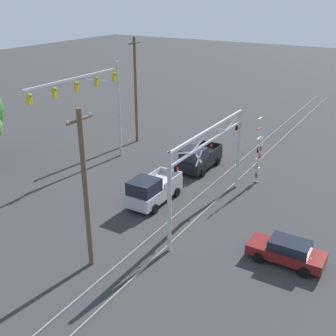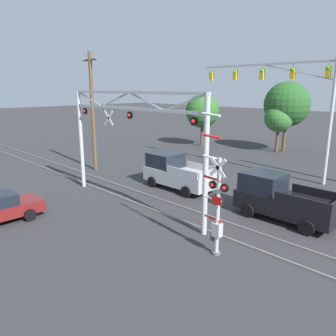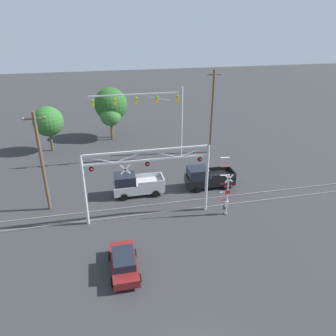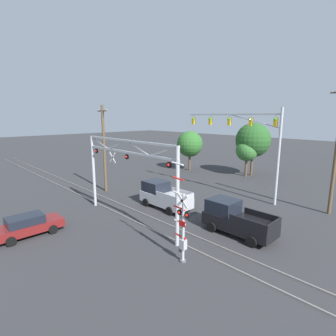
{
  "view_description": "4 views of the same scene",
  "coord_description": "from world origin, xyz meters",
  "px_view_note": "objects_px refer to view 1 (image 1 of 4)",
  "views": [
    {
      "loc": [
        -23.49,
        3.81,
        14.37
      ],
      "look_at": [
        -0.45,
        17.64,
        3.0
      ],
      "focal_mm": 45.0,
      "sensor_mm": 36.0,
      "label": 1
    },
    {
      "loc": [
        13.82,
        3.86,
        6.47
      ],
      "look_at": [
        1.73,
        15.84,
        2.28
      ],
      "focal_mm": 35.0,
      "sensor_mm": 36.0,
      "label": 2
    },
    {
      "loc": [
        -3.56,
        -9.39,
        16.05
      ],
      "look_at": [
        1.85,
        15.27,
        4.24
      ],
      "focal_mm": 35.0,
      "sensor_mm": 36.0,
      "label": 3
    },
    {
      "loc": [
        15.79,
        3.79,
        7.99
      ],
      "look_at": [
        2.15,
        16.83,
        4.23
      ],
      "focal_mm": 28.0,
      "sensor_mm": 36.0,
      "label": 4
    }
  ],
  "objects_px": {
    "crossing_signal_mast": "(258,160)",
    "utility_pole_left": "(85,189)",
    "pickup_truck_lead": "(152,190)",
    "traffic_signal_span": "(99,97)",
    "pickup_truck_following": "(199,158)",
    "utility_pole_right": "(136,90)",
    "crossing_gantry": "(210,157)",
    "sedan_waiting": "(287,251)"
  },
  "relations": [
    {
      "from": "crossing_signal_mast",
      "to": "utility_pole_left",
      "type": "distance_m",
      "value": 16.09
    },
    {
      "from": "pickup_truck_lead",
      "to": "utility_pole_left",
      "type": "xyz_separation_m",
      "value": [
        -7.99,
        -1.06,
        3.64
      ]
    },
    {
      "from": "crossing_signal_mast",
      "to": "traffic_signal_span",
      "type": "distance_m",
      "value": 14.12
    },
    {
      "from": "pickup_truck_following",
      "to": "utility_pole_right",
      "type": "distance_m",
      "value": 10.42
    },
    {
      "from": "utility_pole_left",
      "to": "traffic_signal_span",
      "type": "bearing_deg",
      "value": 36.59
    },
    {
      "from": "crossing_gantry",
      "to": "sedan_waiting",
      "type": "xyz_separation_m",
      "value": [
        -2.75,
        -6.32,
        -3.51
      ]
    },
    {
      "from": "crossing_gantry",
      "to": "crossing_signal_mast",
      "type": "distance_m",
      "value": 7.13
    },
    {
      "from": "sedan_waiting",
      "to": "crossing_signal_mast",
      "type": "bearing_deg",
      "value": 28.94
    },
    {
      "from": "utility_pole_left",
      "to": "crossing_gantry",
      "type": "bearing_deg",
      "value": -19.93
    },
    {
      "from": "crossing_signal_mast",
      "to": "pickup_truck_lead",
      "type": "relative_size",
      "value": 1.13
    },
    {
      "from": "traffic_signal_span",
      "to": "utility_pole_right",
      "type": "bearing_deg",
      "value": 8.69
    },
    {
      "from": "pickup_truck_following",
      "to": "crossing_signal_mast",
      "type": "bearing_deg",
      "value": -90.42
    },
    {
      "from": "traffic_signal_span",
      "to": "utility_pole_right",
      "type": "relative_size",
      "value": 1.02
    },
    {
      "from": "pickup_truck_following",
      "to": "utility_pole_left",
      "type": "relative_size",
      "value": 0.54
    },
    {
      "from": "traffic_signal_span",
      "to": "pickup_truck_following",
      "type": "xyz_separation_m",
      "value": [
        3.42,
        -7.82,
        -5.1
      ]
    },
    {
      "from": "crossing_gantry",
      "to": "utility_pole_left",
      "type": "distance_m",
      "value": 9.16
    },
    {
      "from": "sedan_waiting",
      "to": "utility_pole_right",
      "type": "height_order",
      "value": "utility_pole_right"
    },
    {
      "from": "sedan_waiting",
      "to": "utility_pole_right",
      "type": "bearing_deg",
      "value": 56.33
    },
    {
      "from": "pickup_truck_following",
      "to": "utility_pole_right",
      "type": "xyz_separation_m",
      "value": [
        3.41,
        8.86,
        4.29
      ]
    },
    {
      "from": "crossing_signal_mast",
      "to": "pickup_truck_lead",
      "type": "height_order",
      "value": "crossing_signal_mast"
    },
    {
      "from": "pickup_truck_following",
      "to": "sedan_waiting",
      "type": "bearing_deg",
      "value": -132.13
    },
    {
      "from": "crossing_signal_mast",
      "to": "pickup_truck_following",
      "type": "height_order",
      "value": "crossing_signal_mast"
    },
    {
      "from": "pickup_truck_lead",
      "to": "traffic_signal_span",
      "type": "bearing_deg",
      "value": 63.27
    },
    {
      "from": "crossing_signal_mast",
      "to": "utility_pole_left",
      "type": "xyz_separation_m",
      "value": [
        -15.29,
        4.23,
        2.69
      ]
    },
    {
      "from": "crossing_gantry",
      "to": "pickup_truck_following",
      "type": "xyz_separation_m",
      "value": [
        6.72,
        4.14,
        -3.19
      ]
    },
    {
      "from": "traffic_signal_span",
      "to": "pickup_truck_following",
      "type": "bearing_deg",
      "value": -66.38
    },
    {
      "from": "utility_pole_right",
      "to": "pickup_truck_lead",
      "type": "bearing_deg",
      "value": -140.61
    },
    {
      "from": "pickup_truck_lead",
      "to": "utility_pole_left",
      "type": "relative_size",
      "value": 0.54
    },
    {
      "from": "crossing_gantry",
      "to": "traffic_signal_span",
      "type": "xyz_separation_m",
      "value": [
        3.3,
        11.96,
        1.91
      ]
    },
    {
      "from": "pickup_truck_lead",
      "to": "crossing_signal_mast",
      "type": "bearing_deg",
      "value": -35.95
    },
    {
      "from": "crossing_gantry",
      "to": "pickup_truck_following",
      "type": "relative_size",
      "value": 2.17
    },
    {
      "from": "pickup_truck_following",
      "to": "utility_pole_right",
      "type": "height_order",
      "value": "utility_pole_right"
    },
    {
      "from": "crossing_signal_mast",
      "to": "pickup_truck_lead",
      "type": "distance_m",
      "value": 9.07
    },
    {
      "from": "sedan_waiting",
      "to": "utility_pole_right",
      "type": "relative_size",
      "value": 0.41
    },
    {
      "from": "pickup_truck_following",
      "to": "crossing_gantry",
      "type": "bearing_deg",
      "value": -148.35
    },
    {
      "from": "crossing_signal_mast",
      "to": "pickup_truck_following",
      "type": "distance_m",
      "value": 5.34
    },
    {
      "from": "crossing_gantry",
      "to": "utility_pole_left",
      "type": "bearing_deg",
      "value": 160.07
    },
    {
      "from": "pickup_truck_lead",
      "to": "sedan_waiting",
      "type": "xyz_separation_m",
      "value": [
        -2.13,
        -10.51,
        -0.32
      ]
    },
    {
      "from": "utility_pole_right",
      "to": "crossing_signal_mast",
      "type": "bearing_deg",
      "value": -103.72
    },
    {
      "from": "utility_pole_right",
      "to": "traffic_signal_span",
      "type": "bearing_deg",
      "value": -171.31
    },
    {
      "from": "crossing_gantry",
      "to": "sedan_waiting",
      "type": "distance_m",
      "value": 7.74
    },
    {
      "from": "crossing_signal_mast",
      "to": "sedan_waiting",
      "type": "relative_size",
      "value": 1.3
    }
  ]
}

